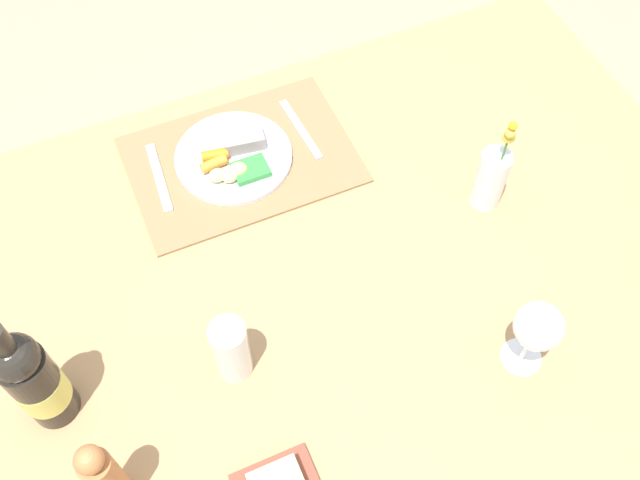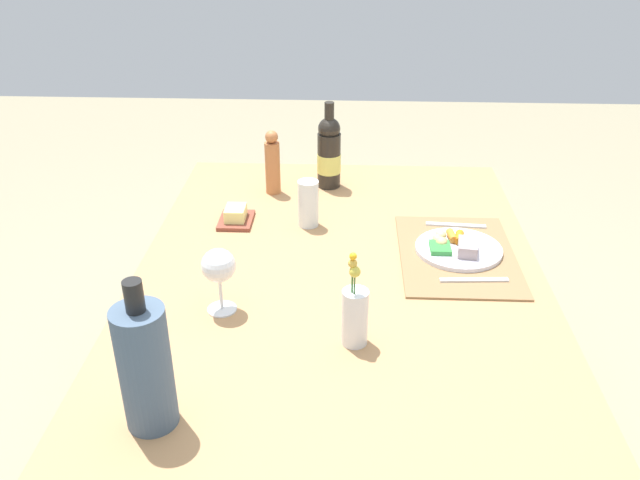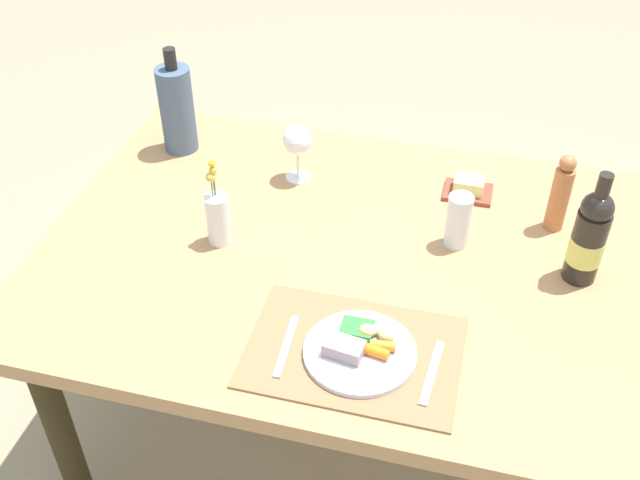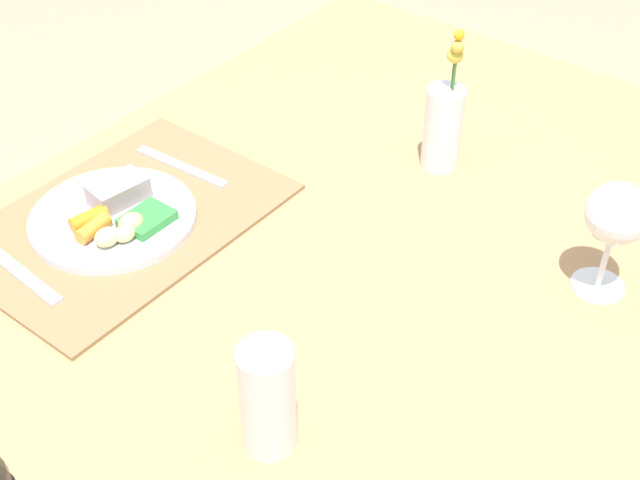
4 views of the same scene
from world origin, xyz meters
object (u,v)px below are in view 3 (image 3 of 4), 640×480
Objects in this scene: knife at (432,372)px; wine_glass at (297,141)px; fork at (286,346)px; pepper_mill at (560,194)px; butter_dish at (468,188)px; flower_vase at (218,217)px; dining_table at (344,274)px; cooler_bottle at (177,108)px; water_tumbler at (458,224)px; wine_bottle at (589,237)px; dinner_plate at (360,349)px.

knife is 1.08× the size of wine_glass.
pepper_mill reaches higher than fork.
flower_vase reaches higher than butter_dish.
dining_table is 0.70m from cooler_bottle.
pepper_mill reaches higher than knife.
water_tumbler is at bearing -150.81° from pepper_mill.
wine_bottle is (0.76, -0.23, 0.00)m from wine_glass.
knife is at bearing -52.55° from dining_table.
wine_glass reaches higher than butter_dish.
wine_bottle reaches higher than wine_glass.
fork is (-0.16, -0.02, -0.01)m from dinner_plate.
fork and knife have the same top height.
butter_dish is at bearing 158.31° from pepper_mill.
flower_vase reaches higher than dinner_plate.
flower_vase is 0.47m from cooler_bottle.
dining_table is at bearing 78.81° from fork.
cooler_bottle is at bearing 124.50° from flower_vase.
fork is 1.24× the size of water_tumbler.
cooler_bottle is 0.38m from wine_glass.
knife is at bearing -2.64° from fork.
dinner_plate is (0.11, -0.33, 0.10)m from dining_table.
dinner_plate reaches higher than knife.
fork is (-0.05, -0.35, 0.09)m from dining_table.
water_tumbler is (0.15, 0.42, 0.04)m from dinner_plate.
water_tumbler reaches higher than dinner_plate.
pepper_mill is (0.24, 0.13, 0.04)m from water_tumbler.
water_tumbler reaches higher than fork.
water_tumbler is at bearing 20.56° from dining_table.
fork is at bearing -133.23° from pepper_mill.
pepper_mill is at bearing 18.37° from flower_vase.
dining_table is 0.58m from pepper_mill.
pepper_mill is at bearing 72.12° from knife.
knife is at bearing -53.43° from wine_glass.
flower_vase is at bearing 156.31° from knife.
pepper_mill is at bearing 29.19° from water_tumbler.
flower_vase is at bearing -166.55° from water_tumbler.
fork is 1.37× the size of butter_dish.
dinner_plate is 1.45× the size of wine_glass.
water_tumbler is at bearing 70.18° from dinner_plate.
pepper_mill is (0.54, 0.58, 0.09)m from fork.
wine_bottle is (0.29, 0.39, 0.11)m from knife.
dinner_plate is 0.96m from cooler_bottle.
wine_glass is (0.38, -0.07, -0.01)m from cooler_bottle.
fork is 0.61× the size of wine_bottle.
dinner_plate is 1.03× the size of flower_vase.
flower_vase reaches higher than dining_table.
knife is (0.31, 0.00, 0.00)m from fork.
wine_glass is at bearing 100.09° from fork.
dining_table is 4.78× the size of cooler_bottle.
butter_dish is at bearing -1.70° from cooler_bottle.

